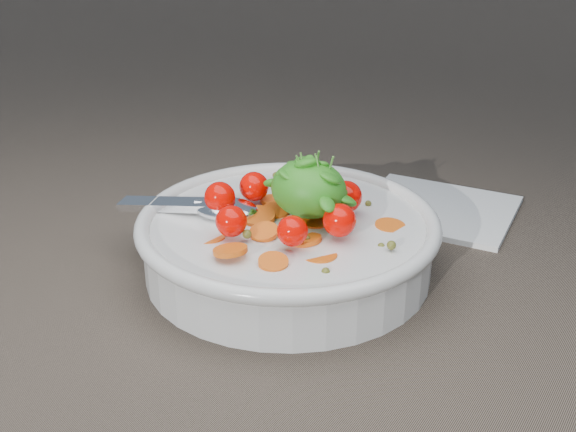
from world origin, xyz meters
The scene contains 3 objects.
ground centered at (0.00, 0.00, 0.00)m, with size 6.00×6.00×0.00m, color brown.
bowl centered at (0.01, -0.01, 0.03)m, with size 0.28×0.26×0.11m.
napkin centered at (0.08, 0.17, 0.00)m, with size 0.15×0.13×0.01m, color white.
Camera 1 is at (0.31, -0.48, 0.31)m, focal length 45.00 mm.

